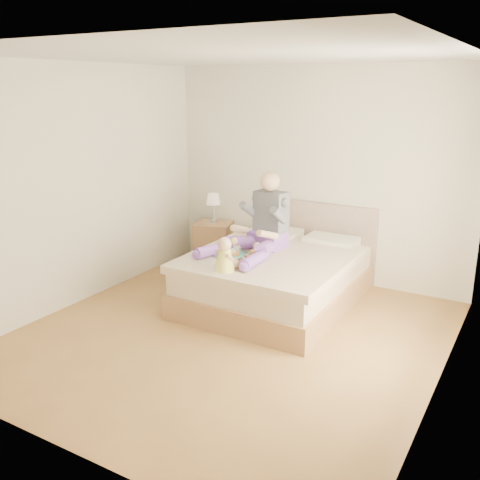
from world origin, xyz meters
The scene contains 7 objects.
room centered at (0.08, 0.01, 1.51)m, with size 4.02×4.22×2.71m.
bed centered at (0.00, 1.08, 0.32)m, with size 1.70×2.18×1.00m.
nightstand centered at (-1.38, 1.82, 0.30)m, with size 0.60×0.56×0.60m.
lamp centered at (-1.40, 1.85, 0.91)m, with size 0.20×0.20×0.40m.
adult centered at (-0.20, 1.01, 0.88)m, with size 0.77×1.15×0.92m.
tray centered at (-0.27, 0.60, 0.64)m, with size 0.51×0.44×0.13m.
baby centered at (-0.17, 0.19, 0.75)m, with size 0.26×0.32×0.36m.
Camera 1 is at (2.58, -4.23, 2.44)m, focal length 40.00 mm.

